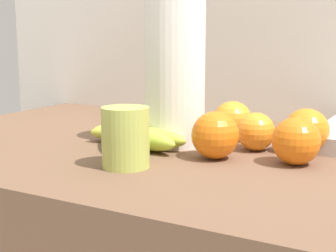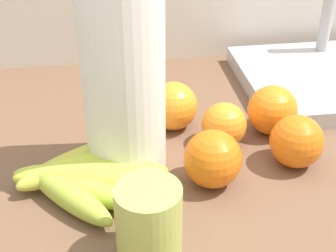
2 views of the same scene
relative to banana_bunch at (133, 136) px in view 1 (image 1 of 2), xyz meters
name	(u,v)px [view 1 (image 1 of 2)]	position (x,y,z in m)	size (l,w,h in m)	color
banana_bunch	(133,136)	(0.00, 0.00, 0.00)	(0.22, 0.22, 0.04)	#A9C23F
orange_back_right	(256,132)	(0.22, 0.08, 0.01)	(0.07, 0.07, 0.07)	orange
orange_center	(233,121)	(0.15, 0.14, 0.02)	(0.08, 0.08, 0.08)	orange
orange_far_right	(296,141)	(0.31, 0.01, 0.02)	(0.08, 0.08, 0.08)	orange
orange_front	(215,135)	(0.18, -0.01, 0.02)	(0.08, 0.08, 0.08)	orange
orange_back_left	(306,131)	(0.30, 0.10, 0.02)	(0.08, 0.08, 0.08)	orange
paper_towel_roll	(175,69)	(0.06, 0.05, 0.13)	(0.11, 0.11, 0.32)	white
mug	(126,137)	(0.08, -0.14, 0.03)	(0.08, 0.08, 0.10)	#B0BF56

